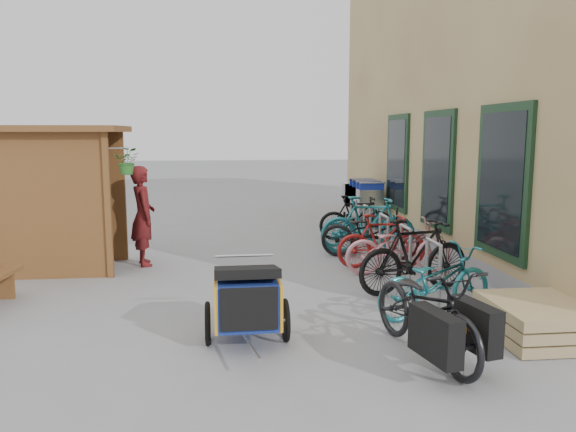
{
  "coord_description": "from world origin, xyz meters",
  "views": [
    {
      "loc": [
        -0.43,
        -7.1,
        2.29
      ],
      "look_at": [
        0.5,
        1.5,
        1.0
      ],
      "focal_mm": 35.0,
      "sensor_mm": 36.0,
      "label": 1
    }
  ],
  "objects": [
    {
      "name": "bike_6",
      "position": [
        2.19,
        3.95,
        0.4
      ],
      "size": [
        1.56,
        0.67,
        0.8
      ],
      "primitive_type": "imported",
      "rotation": [
        0.0,
        0.0,
        1.67
      ],
      "color": "#207580",
      "rests_on": "ground"
    },
    {
      "name": "pallet_stack",
      "position": [
        3.0,
        -1.4,
        0.21
      ],
      "size": [
        1.0,
        1.2,
        0.4
      ],
      "color": "tan",
      "rests_on": "ground"
    },
    {
      "name": "bike_3",
      "position": [
        2.16,
        2.03,
        0.47
      ],
      "size": [
        1.55,
        0.45,
        0.93
      ],
      "primitive_type": "imported",
      "rotation": [
        0.0,
        0.0,
        1.56
      ],
      "color": "maroon",
      "rests_on": "ground"
    },
    {
      "name": "kiosk",
      "position": [
        -3.28,
        2.47,
        1.55
      ],
      "size": [
        2.49,
        1.65,
        2.4
      ],
      "color": "brown",
      "rests_on": "ground"
    },
    {
      "name": "bike_1",
      "position": [
        2.22,
        0.51,
        0.54
      ],
      "size": [
        1.87,
        0.96,
        1.08
      ],
      "primitive_type": "imported",
      "rotation": [
        0.0,
        0.0,
        1.83
      ],
      "color": "black",
      "rests_on": "ground"
    },
    {
      "name": "person_kiosk",
      "position": [
        -1.89,
        2.69,
        0.86
      ],
      "size": [
        0.58,
        0.72,
        1.73
      ],
      "primitive_type": "imported",
      "rotation": [
        0.0,
        0.0,
        1.86
      ],
      "color": "maroon",
      "rests_on": "ground"
    },
    {
      "name": "bike_2",
      "position": [
        2.31,
        1.55,
        0.46
      ],
      "size": [
        1.76,
        0.66,
        0.92
      ],
      "primitive_type": "imported",
      "rotation": [
        0.0,
        0.0,
        1.54
      ],
      "color": "pink",
      "rests_on": "ground"
    },
    {
      "name": "bike_0",
      "position": [
        2.13,
        -0.54,
        0.45
      ],
      "size": [
        1.8,
        1.1,
        0.89
      ],
      "primitive_type": "imported",
      "rotation": [
        0.0,
        0.0,
        1.89
      ],
      "color": "#207580",
      "rests_on": "ground"
    },
    {
      "name": "child_trailer",
      "position": [
        -0.24,
        -1.15,
        0.51
      ],
      "size": [
        0.92,
        1.55,
        0.91
      ],
      "rotation": [
        0.0,
        0.0,
        0.02
      ],
      "color": "#1B3A98",
      "rests_on": "ground"
    },
    {
      "name": "ground",
      "position": [
        0.0,
        0.0,
        0.0
      ],
      "size": [
        80.0,
        80.0,
        0.0
      ],
      "primitive_type": "plane",
      "color": "gray"
    },
    {
      "name": "bike_5",
      "position": [
        2.23,
        3.22,
        0.55
      ],
      "size": [
        1.84,
        0.57,
        1.1
      ],
      "primitive_type": "imported",
      "rotation": [
        0.0,
        0.0,
        1.54
      ],
      "color": "#207580",
      "rests_on": "ground"
    },
    {
      "name": "bike_7",
      "position": [
        2.31,
        4.56,
        0.48
      ],
      "size": [
        1.62,
        0.5,
        0.96
      ],
      "primitive_type": "imported",
      "rotation": [
        0.0,
        0.0,
        1.54
      ],
      "color": "black",
      "rests_on": "ground"
    },
    {
      "name": "bike_4",
      "position": [
        2.15,
        2.78,
        0.47
      ],
      "size": [
        1.9,
        1.17,
        0.94
      ],
      "primitive_type": "imported",
      "rotation": [
        0.0,
        0.0,
        1.25
      ],
      "color": "black",
      "rests_on": "ground"
    },
    {
      "name": "bike_rack",
      "position": [
        2.3,
        2.4,
        0.52
      ],
      "size": [
        0.05,
        5.35,
        0.86
      ],
      "color": "#A5A8AD",
      "rests_on": "ground"
    },
    {
      "name": "shopping_carts",
      "position": [
        3.0,
        6.96,
        0.66
      ],
      "size": [
        0.63,
        2.11,
        1.13
      ],
      "color": "silver",
      "rests_on": "ground"
    },
    {
      "name": "building",
      "position": [
        6.49,
        4.5,
        3.49
      ],
      "size": [
        6.07,
        13.0,
        7.0
      ],
      "color": "tan",
      "rests_on": "ground"
    },
    {
      "name": "cargo_bike",
      "position": [
        1.57,
        -1.8,
        0.49
      ],
      "size": [
        1.06,
        1.99,
        0.99
      ],
      "rotation": [
        0.0,
        0.0,
        0.22
      ],
      "color": "black",
      "rests_on": "ground"
    }
  ]
}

